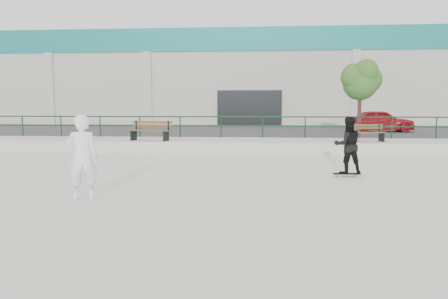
# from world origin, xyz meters

# --- Properties ---
(ground) EXTENTS (120.00, 120.00, 0.00)m
(ground) POSITION_xyz_m (0.00, 0.00, 0.00)
(ground) COLOR silver
(ground) RESTS_ON ground
(ledge) EXTENTS (30.00, 3.00, 0.50)m
(ledge) POSITION_xyz_m (0.00, 9.50, 0.25)
(ledge) COLOR beige
(ledge) RESTS_ON ground
(parking_strip) EXTENTS (60.00, 14.00, 0.50)m
(parking_strip) POSITION_xyz_m (0.00, 18.00, 0.25)
(parking_strip) COLOR #303030
(parking_strip) RESTS_ON ground
(railing) EXTENTS (28.00, 0.06, 1.03)m
(railing) POSITION_xyz_m (-0.00, 10.80, 1.24)
(railing) COLOR #13361E
(railing) RESTS_ON ledge
(commercial_building) EXTENTS (44.20, 16.33, 8.00)m
(commercial_building) POSITION_xyz_m (-0.00, 31.99, 4.58)
(commercial_building) COLOR beige
(commercial_building) RESTS_ON ground
(bench_left) EXTENTS (1.95, 0.92, 0.87)m
(bench_left) POSITION_xyz_m (-3.95, 8.75, 0.93)
(bench_left) COLOR #58321E
(bench_left) RESTS_ON ledge
(bench_right) EXTENTS (1.72, 0.81, 0.76)m
(bench_right) POSITION_xyz_m (5.38, 8.94, 0.88)
(bench_right) COLOR #58321E
(bench_right) RESTS_ON ledge
(tree) EXTENTS (2.12, 1.88, 3.77)m
(tree) POSITION_xyz_m (5.79, 12.04, 3.32)
(tree) COLOR #4C3126
(tree) RESTS_ON parking_strip
(red_car) EXTENTS (3.78, 1.52, 1.29)m
(red_car) POSITION_xyz_m (7.86, 16.09, 1.14)
(red_car) COLOR #A6141D
(red_car) RESTS_ON parking_strip
(skateboard) EXTENTS (0.79, 0.24, 0.09)m
(skateboard) POSITION_xyz_m (3.41, 2.64, 0.07)
(skateboard) COLOR black
(skateboard) RESTS_ON ground
(standing_skater) EXTENTS (0.85, 0.70, 1.64)m
(standing_skater) POSITION_xyz_m (3.41, 2.64, 0.91)
(standing_skater) COLOR black
(standing_skater) RESTS_ON skateboard
(seated_skater) EXTENTS (0.79, 0.64, 1.86)m
(seated_skater) POSITION_xyz_m (-2.95, -1.01, 0.93)
(seated_skater) COLOR white
(seated_skater) RESTS_ON ground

